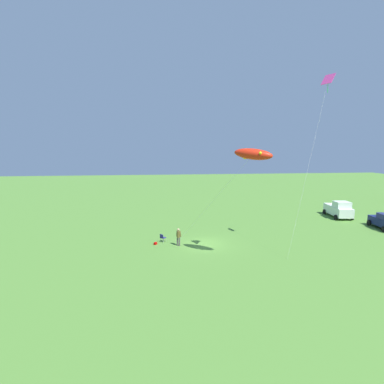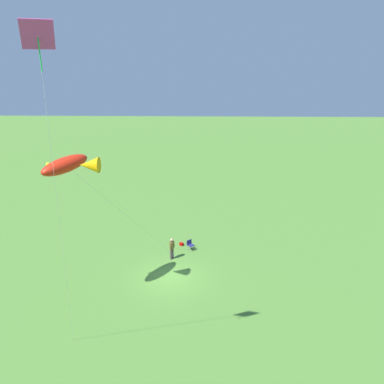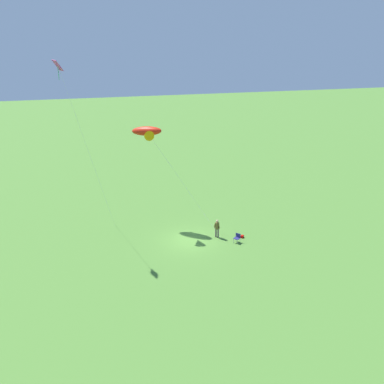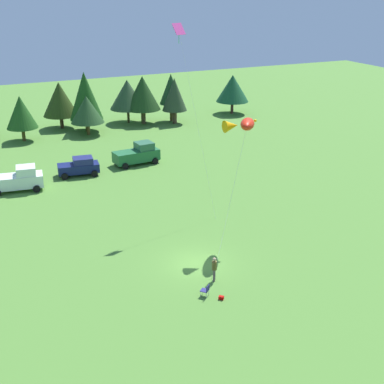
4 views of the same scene
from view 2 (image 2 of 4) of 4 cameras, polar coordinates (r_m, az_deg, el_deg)
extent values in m
plane|color=#4D7F30|center=(27.32, -3.24, -12.85)|extent=(160.00, 160.00, 0.00)
cylinder|color=#53434B|center=(29.45, -2.95, -9.30)|extent=(0.14, 0.14, 0.85)
cylinder|color=#53434B|center=(29.31, -3.23, -9.46)|extent=(0.14, 0.14, 0.85)
cylinder|color=brown|center=(29.03, -3.12, -8.11)|extent=(0.47, 0.47, 0.62)
sphere|color=tan|center=(28.82, -3.14, -7.30)|extent=(0.24, 0.24, 0.24)
cylinder|color=brown|center=(29.12, -2.77, -7.94)|extent=(0.15, 0.16, 0.56)
cylinder|color=brown|center=(28.85, -3.29, -8.23)|extent=(0.17, 0.19, 0.56)
cube|color=navy|center=(30.59, -0.18, -8.12)|extent=(0.68, 0.68, 0.04)
cube|color=navy|center=(30.65, -0.45, -7.64)|extent=(0.39, 0.35, 0.40)
cylinder|color=#A5A8AD|center=(30.66, 0.38, -8.49)|extent=(0.03, 0.03, 0.42)
cylinder|color=#A5A8AD|center=(30.43, -0.23, -8.73)|extent=(0.03, 0.03, 0.42)
cylinder|color=#A5A8AD|center=(30.95, -0.13, -8.21)|extent=(0.03, 0.03, 0.42)
cylinder|color=#A5A8AD|center=(30.71, -0.74, -8.44)|extent=(0.03, 0.03, 0.42)
cube|color=#BC0805|center=(31.46, -1.61, -7.93)|extent=(0.38, 0.38, 0.22)
ellipsoid|color=red|center=(22.23, -18.78, 3.93)|extent=(2.59, 3.18, 1.16)
cone|color=#F9A908|center=(21.79, -15.36, 3.98)|extent=(1.08, 0.92, 0.92)
sphere|color=yellow|center=(22.26, -21.10, 3.95)|extent=(0.22, 0.22, 0.22)
cylinder|color=silver|center=(25.59, -9.47, -3.99)|extent=(5.74, 5.84, 9.04)
cylinder|color=#4C3823|center=(29.82, -2.46, -9.82)|extent=(0.04, 0.04, 0.01)
cube|color=#D53E92|center=(13.92, -22.50, 21.30)|extent=(1.18, 0.94, 0.88)
cylinder|color=green|center=(13.90, -22.15, 18.77)|extent=(0.04, 0.04, 1.03)
cylinder|color=silver|center=(17.37, -19.44, -5.16)|extent=(1.71, 3.72, 15.38)
cylinder|color=#4C3823|center=(23.16, -17.61, -20.69)|extent=(0.04, 0.04, 0.01)
camera|label=1|loc=(41.53, -46.22, 6.49)|focal=28.00mm
camera|label=3|loc=(37.09, 70.47, 14.06)|focal=42.00mm
camera|label=4|loc=(55.19, 15.68, 23.36)|focal=50.00mm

